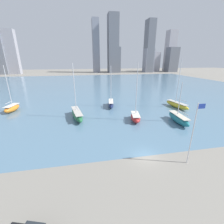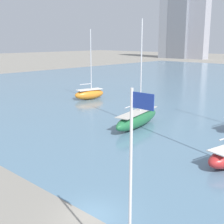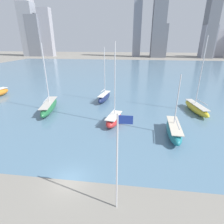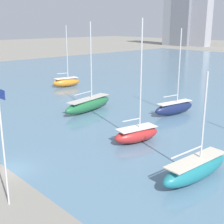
# 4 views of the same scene
# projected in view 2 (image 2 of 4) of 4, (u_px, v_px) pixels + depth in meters

# --- Properties ---
(ground_plane) EXTENTS (500.00, 500.00, 0.00)m
(ground_plane) POSITION_uv_depth(u_px,v_px,m) (92.00, 216.00, 21.24)
(ground_plane) COLOR gray
(flag_pole) EXTENTS (1.24, 0.14, 9.70)m
(flag_pole) POSITION_uv_depth(u_px,v_px,m) (132.00, 183.00, 14.26)
(flag_pole) COLOR silver
(flag_pole) RESTS_ON ground_plane
(sailboat_green) EXTENTS (4.30, 11.19, 14.40)m
(sailboat_green) POSITION_uv_depth(u_px,v_px,m) (137.00, 119.00, 42.76)
(sailboat_green) COLOR #236B3D
(sailboat_green) RESTS_ON harbor_water
(sailboat_orange) EXTENTS (3.66, 6.89, 13.74)m
(sailboat_orange) POSITION_uv_depth(u_px,v_px,m) (89.00, 94.00, 62.82)
(sailboat_orange) COLOR orange
(sailboat_orange) RESTS_ON harbor_water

